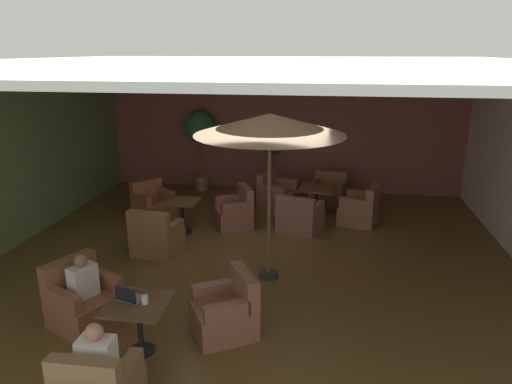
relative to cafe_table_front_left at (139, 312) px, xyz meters
name	(u,v)px	position (x,y,z in m)	size (l,w,h in m)	color
ground_plane	(252,268)	(0.97, 2.58, -0.57)	(9.44, 9.95, 0.02)	brown
wall_back_brick	(283,126)	(0.97, 7.52, 1.15)	(9.44, 0.08, 3.43)	brown
ceiling_slab	(251,63)	(0.97, 2.58, 2.89)	(9.44, 9.95, 0.06)	white
cafe_table_front_left	(139,312)	(0.00, 0.00, 0.00)	(0.76, 0.76, 0.69)	black
armchair_front_left_east	(227,312)	(0.97, 0.57, -0.25)	(1.03, 1.02, 0.85)	brown
armchair_front_left_south	(83,302)	(-1.02, 0.49, -0.23)	(1.06, 1.06, 0.91)	brown
cafe_table_front_right	(317,193)	(1.98, 5.40, 0.00)	(0.84, 0.84, 0.69)	black
armchair_front_right_north	(361,209)	(2.95, 5.12, -0.25)	(0.94, 0.95, 0.87)	brown
armchair_front_right_east	(328,193)	(2.24, 6.36, -0.27)	(0.95, 0.89, 0.78)	brown
armchair_front_right_south	(277,196)	(1.04, 5.76, -0.23)	(0.99, 1.03, 0.89)	brown
armchair_front_right_west	(300,217)	(1.67, 4.45, -0.26)	(1.01, 0.97, 0.80)	brown
cafe_table_mid_center	(182,209)	(-0.72, 4.00, -0.04)	(0.67, 0.67, 0.69)	black
armchair_mid_center_north	(156,238)	(-0.87, 2.88, -0.24)	(0.89, 0.85, 0.90)	brown
armchair_mid_center_east	(235,212)	(0.29, 4.50, -0.25)	(0.97, 0.98, 0.87)	brown
armchair_mid_center_south	(153,206)	(-1.62, 4.65, -0.24)	(1.01, 1.02, 0.86)	brown
patio_umbrella_tall_red	(270,125)	(1.31, 2.28, 1.98)	(2.35, 2.35, 2.73)	#2D2D2D
potted_tree_left_corner	(200,131)	(-1.18, 7.09, 1.04)	(0.82, 0.82, 2.14)	#A96647
potted_tree_mid_left	(272,140)	(0.74, 7.08, 0.86)	(0.82, 0.82, 1.91)	#A5614A
patron_blue_shirt	(97,357)	(0.02, -1.08, 0.13)	(0.36, 0.24, 0.67)	silver
patron_by_window	(83,278)	(-0.98, 0.47, 0.14)	(0.35, 0.42, 0.62)	silver
iced_drink_cup	(145,300)	(0.09, -0.01, 0.18)	(0.08, 0.08, 0.11)	white
open_laptop	(129,297)	(-0.13, 0.04, 0.18)	(0.36, 0.30, 0.20)	#9EA0A5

